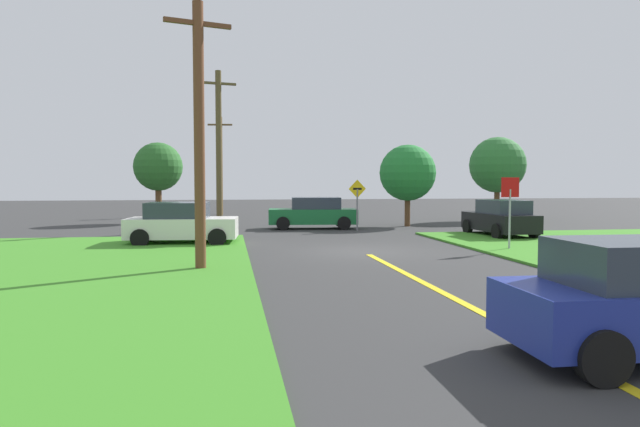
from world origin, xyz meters
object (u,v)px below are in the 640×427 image
(oak_tree_left, at_px, (408,173))
(pine_tree_center, at_px, (497,165))
(parked_car_near_building, at_px, (182,223))
(oak_tree_right, at_px, (158,167))
(utility_pole_near, at_px, (199,133))
(direction_sign, at_px, (357,199))
(utility_pole_mid, at_px, (219,148))
(car_on_crossroad, at_px, (500,218))
(utility_pole_far, at_px, (220,165))
(stop_sign, at_px, (510,200))
(car_approaching_junction, at_px, (314,213))

(oak_tree_left, height_order, pine_tree_center, pine_tree_center)
(parked_car_near_building, height_order, oak_tree_right, oak_tree_right)
(utility_pole_near, relative_size, direction_sign, 2.84)
(utility_pole_near, height_order, utility_pole_mid, utility_pole_mid)
(car_on_crossroad, xyz_separation_m, utility_pole_mid, (-12.26, 5.78, 3.29))
(utility_pole_far, bearing_deg, stop_sign, -67.04)
(car_approaching_junction, relative_size, pine_tree_center, 0.89)
(utility_pole_mid, height_order, pine_tree_center, utility_pole_mid)
(utility_pole_near, xyz_separation_m, utility_pole_far, (0.19, 27.16, -0.02))
(utility_pole_mid, distance_m, utility_pole_far, 13.58)
(utility_pole_far, xyz_separation_m, pine_tree_center, (17.11, -9.44, -0.23))
(stop_sign, distance_m, parked_car_near_building, 12.19)
(stop_sign, height_order, oak_tree_left, oak_tree_left)
(oak_tree_left, distance_m, oak_tree_right, 14.58)
(oak_tree_right, bearing_deg, utility_pole_mid, -57.03)
(oak_tree_left, height_order, oak_tree_right, oak_tree_right)
(direction_sign, height_order, pine_tree_center, pine_tree_center)
(utility_pole_mid, height_order, oak_tree_left, utility_pole_mid)
(utility_pole_far, bearing_deg, car_on_crossroad, -57.42)
(stop_sign, distance_m, direction_sign, 9.60)
(utility_pole_near, distance_m, pine_tree_center, 24.77)
(stop_sign, relative_size, utility_pole_near, 0.36)
(stop_sign, bearing_deg, car_approaching_junction, -68.85)
(stop_sign, bearing_deg, pine_tree_center, -120.93)
(parked_car_near_building, distance_m, car_approaching_junction, 8.94)
(utility_pole_near, xyz_separation_m, utility_pole_mid, (0.30, 13.58, 0.39))
(parked_car_near_building, xyz_separation_m, car_on_crossroad, (13.60, 0.94, -0.00))
(oak_tree_left, bearing_deg, oak_tree_right, 159.96)
(oak_tree_right, bearing_deg, oak_tree_left, -20.04)
(utility_pole_mid, height_order, direction_sign, utility_pole_mid)
(utility_pole_far, bearing_deg, direction_sign, -65.81)
(car_on_crossroad, xyz_separation_m, utility_pole_near, (-12.56, -7.80, 2.91))
(stop_sign, distance_m, utility_pole_near, 11.03)
(car_on_crossroad, height_order, oak_tree_right, oak_tree_right)
(car_on_crossroad, bearing_deg, car_approaching_junction, 51.93)
(parked_car_near_building, relative_size, utility_pole_near, 0.60)
(pine_tree_center, bearing_deg, oak_tree_left, -152.95)
(utility_pole_far, relative_size, oak_tree_right, 1.52)
(car_approaching_junction, distance_m, oak_tree_left, 5.74)
(car_approaching_junction, xyz_separation_m, utility_pole_far, (-4.89, 13.80, 2.89))
(utility_pole_far, bearing_deg, parked_car_near_building, -93.47)
(utility_pole_near, height_order, pine_tree_center, utility_pole_near)
(utility_pole_near, bearing_deg, car_on_crossroad, 31.82)
(car_approaching_junction, distance_m, oak_tree_right, 10.52)
(car_approaching_junction, bearing_deg, oak_tree_left, -165.74)
(direction_sign, distance_m, oak_tree_left, 4.24)
(oak_tree_left, distance_m, pine_tree_center, 7.81)
(parked_car_near_building, relative_size, oak_tree_right, 0.90)
(car_approaching_junction, xyz_separation_m, utility_pole_near, (-5.08, -13.36, 2.91))
(car_approaching_junction, height_order, utility_pole_mid, utility_pole_mid)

